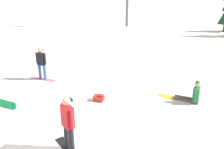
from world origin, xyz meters
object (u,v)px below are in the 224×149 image
at_px(snowboarder_background, 192,94).
at_px(snowboarder_foreground, 68,124).
at_px(snowboarder_midground, 41,63).
at_px(loose_snowboard_far_spare, 0,102).
at_px(backpack_red, 99,98).

bearing_deg(snowboarder_background, snowboarder_foreground, -116.77).
height_order(snowboarder_midground, snowboarder_background, snowboarder_midground).
distance_m(snowboarder_background, loose_snowboard_far_spare, 8.05).
relative_size(loose_snowboard_far_spare, backpack_red, 3.37).
bearing_deg(snowboarder_midground, loose_snowboard_far_spare, -78.57).
xyz_separation_m(snowboarder_background, backpack_red, (-3.54, -1.79, -0.21)).
distance_m(snowboarder_foreground, snowboarder_midground, 6.44).
height_order(snowboarder_midground, loose_snowboard_far_spare, snowboarder_midground).
bearing_deg(snowboarder_foreground, snowboarder_background, 63.23).
distance_m(snowboarder_midground, backpack_red, 4.16).
bearing_deg(loose_snowboard_far_spare, snowboarder_background, 30.69).
height_order(snowboarder_midground, backpack_red, snowboarder_midground).
bearing_deg(snowboarder_midground, snowboarder_background, 7.55).
xyz_separation_m(snowboarder_background, loose_snowboard_far_spare, (-6.92, -4.11, -0.20)).
relative_size(snowboarder_foreground, snowboarder_background, 0.99).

